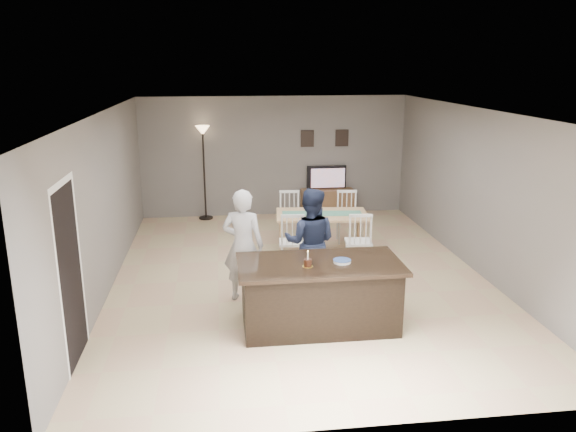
{
  "coord_description": "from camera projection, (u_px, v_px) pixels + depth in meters",
  "views": [
    {
      "loc": [
        -1.27,
        -8.58,
        3.42
      ],
      "look_at": [
        -0.23,
        -0.3,
        1.13
      ],
      "focal_mm": 35.0,
      "sensor_mm": 36.0,
      "label": 1
    }
  ],
  "objects": [
    {
      "name": "plate_stack",
      "position": [
        342.0,
        261.0,
        7.3
      ],
      "size": [
        0.24,
        0.24,
        0.04
      ],
      "color": "white",
      "rests_on": "kitchen_island"
    },
    {
      "name": "kitchen_island",
      "position": [
        319.0,
        294.0,
        7.42
      ],
      "size": [
        2.15,
        1.1,
        0.9
      ],
      "color": "black",
      "rests_on": "floor"
    },
    {
      "name": "birthday_cake",
      "position": [
        308.0,
        263.0,
        7.15
      ],
      "size": [
        0.14,
        0.14,
        0.22
      ],
      "color": "yellow",
      "rests_on": "kitchen_island"
    },
    {
      "name": "tv_screen_glow",
      "position": [
        328.0,
        178.0,
        12.78
      ],
      "size": [
        0.78,
        0.0,
        0.78
      ],
      "primitive_type": "plane",
      "rotation": [
        1.57,
        0.0,
        3.14
      ],
      "color": "orange",
      "rests_on": "tv_console"
    },
    {
      "name": "picture_frames",
      "position": [
        325.0,
        138.0,
        12.74
      ],
      "size": [
        1.1,
        0.02,
        0.38
      ],
      "color": "black",
      "rests_on": "room_shell"
    },
    {
      "name": "floor_lamp",
      "position": [
        203.0,
        147.0,
        12.27
      ],
      "size": [
        0.31,
        0.31,
        2.09
      ],
      "color": "black",
      "rests_on": "floor"
    },
    {
      "name": "woman",
      "position": [
        243.0,
        246.0,
        8.16
      ],
      "size": [
        0.7,
        0.56,
        1.68
      ],
      "primitive_type": "imported",
      "rotation": [
        0.0,
        0.0,
        2.86
      ],
      "color": "#B5B5B9",
      "rests_on": "floor"
    },
    {
      "name": "television",
      "position": [
        327.0,
        178.0,
        12.86
      ],
      "size": [
        0.91,
        0.12,
        0.53
      ],
      "primitive_type": "imported",
      "rotation": [
        0.0,
        0.0,
        3.14
      ],
      "color": "black",
      "rests_on": "tv_console"
    },
    {
      "name": "tv_console",
      "position": [
        327.0,
        202.0,
        12.94
      ],
      "size": [
        1.2,
        0.4,
        0.6
      ],
      "primitive_type": "cube",
      "color": "brown",
      "rests_on": "floor"
    },
    {
      "name": "man",
      "position": [
        310.0,
        242.0,
        8.37
      ],
      "size": [
        0.95,
        0.83,
        1.65
      ],
      "primitive_type": "imported",
      "rotation": [
        0.0,
        0.0,
        2.85
      ],
      "color": "#192038",
      "rests_on": "floor"
    },
    {
      "name": "floor",
      "position": [
        299.0,
        276.0,
        9.27
      ],
      "size": [
        8.0,
        8.0,
        0.0
      ],
      "primitive_type": "plane",
      "color": "tan",
      "rests_on": "ground"
    },
    {
      "name": "dining_table",
      "position": [
        322.0,
        221.0,
        10.19
      ],
      "size": [
        1.74,
        2.0,
        1.0
      ],
      "rotation": [
        0.0,
        0.0,
        -0.1
      ],
      "color": "tan",
      "rests_on": "floor"
    },
    {
      "name": "doorway",
      "position": [
        69.0,
        259.0,
        6.37
      ],
      "size": [
        0.0,
        2.1,
        2.65
      ],
      "color": "black",
      "rests_on": "floor"
    },
    {
      "name": "room_shell",
      "position": [
        300.0,
        177.0,
        8.82
      ],
      "size": [
        8.0,
        8.0,
        8.0
      ],
      "color": "slate",
      "rests_on": "floor"
    }
  ]
}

